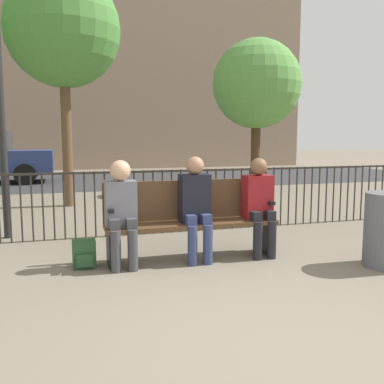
# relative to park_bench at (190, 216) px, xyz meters

# --- Properties ---
(ground_plane) EXTENTS (80.00, 80.00, 0.00)m
(ground_plane) POSITION_rel_park_bench_xyz_m (0.00, -2.32, -0.50)
(ground_plane) COLOR #706656
(park_bench) EXTENTS (2.00, 0.45, 0.92)m
(park_bench) POSITION_rel_park_bench_xyz_m (0.00, 0.00, 0.00)
(park_bench) COLOR #4C331E
(park_bench) RESTS_ON ground
(seated_person_0) EXTENTS (0.34, 0.39, 1.18)m
(seated_person_0) POSITION_rel_park_bench_xyz_m (-0.82, -0.13, 0.17)
(seated_person_0) COLOR #3D3D42
(seated_person_0) RESTS_ON ground
(seated_person_1) EXTENTS (0.34, 0.39, 1.21)m
(seated_person_1) POSITION_rel_park_bench_xyz_m (0.03, -0.13, 0.17)
(seated_person_1) COLOR navy
(seated_person_1) RESTS_ON ground
(seated_person_2) EXTENTS (0.34, 0.39, 1.18)m
(seated_person_2) POSITION_rel_park_bench_xyz_m (0.83, -0.13, 0.16)
(seated_person_2) COLOR black
(seated_person_2) RESTS_ON ground
(backpack) EXTENTS (0.25, 0.23, 0.30)m
(backpack) POSITION_rel_park_bench_xyz_m (-1.23, -0.03, -0.35)
(backpack) COLOR #284C2D
(backpack) RESTS_ON ground
(fence_railing) EXTENTS (9.01, 0.03, 0.95)m
(fence_railing) POSITION_rel_park_bench_xyz_m (-0.02, 1.38, 0.06)
(fence_railing) COLOR #2D2823
(fence_railing) RESTS_ON ground
(tree_0) EXTENTS (2.28, 2.28, 4.69)m
(tree_0) POSITION_rel_park_bench_xyz_m (-1.33, 4.45, 3.03)
(tree_0) COLOR brown
(tree_0) RESTS_ON ground
(tree_1) EXTENTS (2.25, 2.25, 3.89)m
(tree_1) POSITION_rel_park_bench_xyz_m (3.35, 5.39, 2.25)
(tree_1) COLOR #422D1E
(tree_1) RESTS_ON ground
(street_surface) EXTENTS (24.00, 6.00, 0.01)m
(street_surface) POSITION_rel_park_bench_xyz_m (0.00, 9.68, -0.50)
(street_surface) COLOR #333335
(street_surface) RESTS_ON ground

